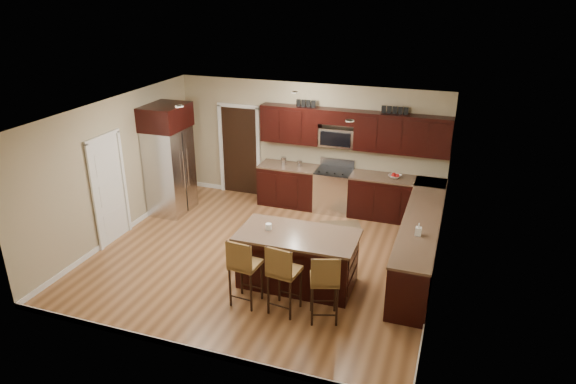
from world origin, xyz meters
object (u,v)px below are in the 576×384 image
at_px(range, 333,190).
at_px(stool_mid, 282,272).
at_px(stool_right, 325,281).
at_px(island, 297,261).
at_px(stool_left, 243,265).
at_px(refrigerator, 169,159).

height_order(range, stool_mid, stool_mid).
bearing_deg(stool_right, range, 84.33).
height_order(island, stool_left, stool_left).
bearing_deg(stool_left, stool_mid, 4.56).
bearing_deg(stool_right, stool_left, 161.81).
xyz_separation_m(range, stool_right, (0.88, -3.92, 0.22)).
xyz_separation_m(range, refrigerator, (-3.30, -1.19, 0.73)).
bearing_deg(range, stool_right, -77.29).
bearing_deg(island, refrigerator, 150.82).
distance_m(range, island, 3.09).
bearing_deg(island, stool_mid, -87.62).
height_order(range, island, range).
bearing_deg(stool_mid, refrigerator, 149.17).
distance_m(range, stool_left, 3.95).
bearing_deg(stool_left, range, 88.93).
height_order(stool_left, refrigerator, refrigerator).
distance_m(island, stool_left, 1.07).
distance_m(stool_left, stool_right, 1.28).
bearing_deg(stool_left, island, 59.98).
relative_size(range, island, 0.57).
xyz_separation_m(island, stool_mid, (0.05, -0.85, 0.28)).
xyz_separation_m(stool_left, stool_right, (1.28, 0.00, -0.01)).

